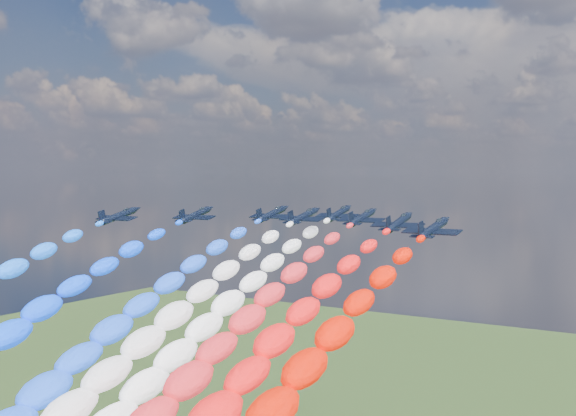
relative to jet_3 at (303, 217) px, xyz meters
The scene contains 12 objects.
jet_0 37.64m from the jet_3, 151.01° to the right, with size 9.34×12.53×2.76m, color black, non-canonical shape.
jet_1 22.94m from the jet_3, 161.43° to the right, with size 9.34×12.53×2.76m, color black, non-canonical shape.
jet_2 10.89m from the jet_3, 158.87° to the left, with size 9.34×12.53×2.76m, color black, non-canonical shape.
trail_2 51.70m from the jet_3, 102.43° to the right, with size 6.39×96.06×46.23m, color blue, non-canonical shape.
jet_3 is the anchor object (origin of this frame).
trail_3 54.28m from the jet_3, 90.00° to the right, with size 6.39×96.06×46.23m, color silver, non-canonical shape.
jet_4 13.27m from the jet_3, 85.99° to the left, with size 9.34×12.53×2.76m, color black, non-canonical shape.
trail_4 42.42m from the jet_3, 88.55° to the right, with size 6.39×96.06×46.23m, color white, non-canonical shape.
jet_5 11.97m from the jet_3, 15.26° to the left, with size 9.34×12.53×2.76m, color black, non-canonical shape.
trail_5 52.68m from the jet_3, 76.15° to the right, with size 6.39×96.06×46.23m, color red, non-canonical shape.
jet_6 24.30m from the jet_3, 15.12° to the right, with size 9.34×12.53×2.76m, color black, non-canonical shape.
jet_7 37.57m from the jet_3, 25.98° to the right, with size 9.34×12.53×2.76m, color black, non-canonical shape.
Camera 1 is at (76.24, -117.85, 107.55)m, focal length 46.59 mm.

